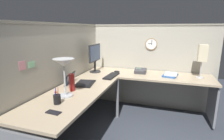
# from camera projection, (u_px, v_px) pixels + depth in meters

# --- Properties ---
(ground_plane) EXTENTS (6.80, 6.80, 0.00)m
(ground_plane) POSITION_uv_depth(u_px,v_px,m) (124.00, 123.00, 2.88)
(ground_plane) COLOR #383D47
(cubicle_wall_back) EXTENTS (2.57, 0.12, 1.58)m
(cubicle_wall_back) POSITION_uv_depth(u_px,v_px,m) (62.00, 78.00, 2.63)
(cubicle_wall_back) COLOR #A8A393
(cubicle_wall_back) RESTS_ON ground
(cubicle_wall_right) EXTENTS (0.12, 2.37, 1.58)m
(cubicle_wall_right) POSITION_uv_depth(u_px,v_px,m) (149.00, 66.00, 3.43)
(cubicle_wall_right) COLOR #A8A393
(cubicle_wall_right) RESTS_ON ground
(desk) EXTENTS (2.35, 2.15, 0.73)m
(desk) POSITION_uv_depth(u_px,v_px,m) (125.00, 90.00, 2.59)
(desk) COLOR tan
(desk) RESTS_ON ground
(monitor) EXTENTS (0.46, 0.20, 0.50)m
(monitor) POSITION_uv_depth(u_px,v_px,m) (95.00, 56.00, 3.16)
(monitor) COLOR #232326
(monitor) RESTS_ON desk
(laptop) EXTENTS (0.40, 0.43, 0.22)m
(laptop) POSITION_uv_depth(u_px,v_px,m) (78.00, 82.00, 2.54)
(laptop) COLOR black
(laptop) RESTS_ON desk
(keyboard) EXTENTS (0.44, 0.16, 0.02)m
(keyboard) POSITION_uv_depth(u_px,v_px,m) (112.00, 76.00, 2.92)
(keyboard) COLOR black
(keyboard) RESTS_ON desk
(computer_mouse) EXTENTS (0.06, 0.10, 0.03)m
(computer_mouse) POSITION_uv_depth(u_px,v_px,m) (117.00, 72.00, 3.19)
(computer_mouse) COLOR black
(computer_mouse) RESTS_ON desk
(desk_lamp_dome) EXTENTS (0.24, 0.24, 0.44)m
(desk_lamp_dome) POSITION_uv_depth(u_px,v_px,m) (64.00, 66.00, 2.00)
(desk_lamp_dome) COLOR #B7BABF
(desk_lamp_dome) RESTS_ON desk
(pen_cup) EXTENTS (0.08, 0.08, 0.18)m
(pen_cup) POSITION_uv_depth(u_px,v_px,m) (57.00, 99.00, 1.86)
(pen_cup) COLOR black
(pen_cup) RESTS_ON desk
(cell_phone) EXTENTS (0.08, 0.15, 0.01)m
(cell_phone) POSITION_uv_depth(u_px,v_px,m) (53.00, 112.00, 1.67)
(cell_phone) COLOR black
(cell_phone) RESTS_ON desk
(thermos_flask) EXTENTS (0.07, 0.07, 0.22)m
(thermos_flask) POSITION_uv_depth(u_px,v_px,m) (72.00, 82.00, 2.24)
(thermos_flask) COLOR maroon
(thermos_flask) RESTS_ON desk
(office_phone) EXTENTS (0.20, 0.21, 0.11)m
(office_phone) POSITION_uv_depth(u_px,v_px,m) (141.00, 71.00, 3.13)
(office_phone) COLOR #38383D
(office_phone) RESTS_ON desk
(book_stack) EXTENTS (0.32, 0.26, 0.04)m
(book_stack) POSITION_uv_depth(u_px,v_px,m) (170.00, 75.00, 2.95)
(book_stack) COLOR #335999
(book_stack) RESTS_ON desk
(desk_lamp_paper) EXTENTS (0.13, 0.13, 0.53)m
(desk_lamp_paper) POSITION_uv_depth(u_px,v_px,m) (203.00, 54.00, 2.76)
(desk_lamp_paper) COLOR #B7BABF
(desk_lamp_paper) RESTS_ON desk
(wall_clock) EXTENTS (0.04, 0.22, 0.22)m
(wall_clock) POSITION_uv_depth(u_px,v_px,m) (151.00, 44.00, 3.27)
(wall_clock) COLOR olive
(pinned_note_leftmost) EXTENTS (0.08, 0.00, 0.09)m
(pinned_note_leftmost) POSITION_uv_depth(u_px,v_px,m) (22.00, 66.00, 1.83)
(pinned_note_leftmost) COLOR pink
(pinned_note_middle) EXTENTS (0.10, 0.00, 0.07)m
(pinned_note_middle) POSITION_uv_depth(u_px,v_px,m) (32.00, 65.00, 1.96)
(pinned_note_middle) COLOR #8CCC99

